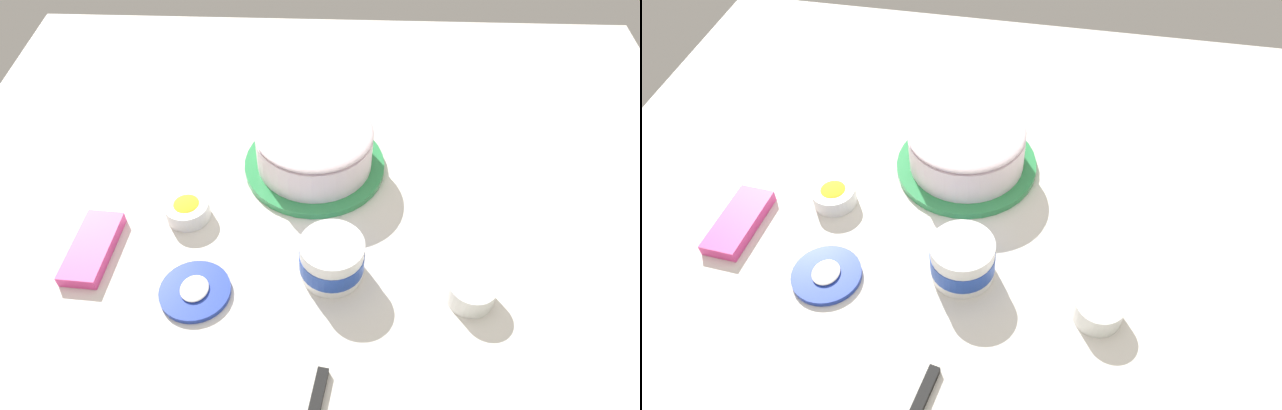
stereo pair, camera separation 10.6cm
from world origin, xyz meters
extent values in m
plane|color=silver|center=(0.00, 0.00, 0.00)|extent=(1.54, 1.54, 0.00)
cylinder|color=#339351|center=(0.21, 0.02, 0.01)|extent=(0.28, 0.28, 0.01)
cylinder|color=#DBB77A|center=(0.21, 0.02, 0.04)|extent=(0.21, 0.21, 0.06)
cylinder|color=white|center=(0.21, 0.02, 0.05)|extent=(0.23, 0.23, 0.07)
ellipsoid|color=white|center=(0.21, 0.02, 0.09)|extent=(0.23, 0.23, 0.03)
cylinder|color=white|center=(-0.05, -0.02, 0.04)|extent=(0.11, 0.11, 0.08)
cylinder|color=#2347B2|center=(-0.05, -0.02, 0.03)|extent=(0.11, 0.11, 0.03)
cylinder|color=white|center=(-0.05, -0.02, 0.07)|extent=(0.09, 0.09, 0.01)
cylinder|color=#233DAD|center=(-0.10, 0.21, 0.01)|extent=(0.12, 0.12, 0.01)
ellipsoid|color=white|center=(-0.10, 0.21, 0.01)|extent=(0.05, 0.05, 0.01)
cube|color=black|center=(-0.28, 0.00, 0.01)|extent=(0.10, 0.03, 0.01)
cylinder|color=white|center=(-0.09, -0.24, 0.02)|extent=(0.08, 0.08, 0.04)
cylinder|color=blue|center=(-0.09, -0.24, 0.02)|extent=(0.07, 0.07, 0.01)
ellipsoid|color=blue|center=(-0.09, -0.24, 0.03)|extent=(0.06, 0.06, 0.02)
cylinder|color=white|center=(0.07, 0.25, 0.02)|extent=(0.08, 0.08, 0.03)
cylinder|color=yellow|center=(0.07, 0.25, 0.02)|extent=(0.07, 0.07, 0.01)
ellipsoid|color=yellow|center=(0.07, 0.25, 0.03)|extent=(0.06, 0.06, 0.02)
cube|color=#E53D8E|center=(-0.02, 0.40, 0.01)|extent=(0.16, 0.08, 0.02)
camera|label=1|loc=(-0.64, -0.02, 0.82)|focal=32.81mm
camera|label=2|loc=(-0.62, -0.12, 0.82)|focal=32.81mm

